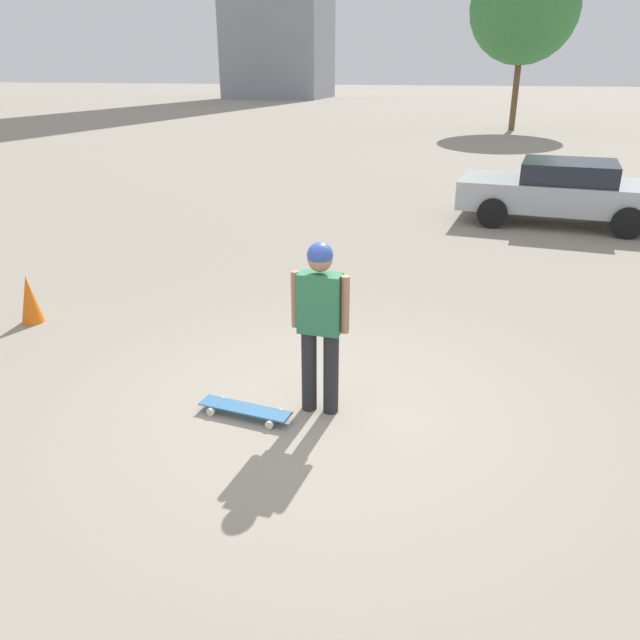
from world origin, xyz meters
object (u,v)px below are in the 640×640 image
(traffic_cone, at_px, (30,299))
(person, at_px, (320,316))
(skateboard, at_px, (245,409))
(car_parked_near, at_px, (562,191))

(traffic_cone, bearing_deg, person, -16.47)
(skateboard, relative_size, car_parked_near, 0.22)
(skateboard, bearing_deg, car_parked_near, -104.36)
(person, height_order, traffic_cone, person)
(person, distance_m, traffic_cone, 4.38)
(skateboard, bearing_deg, person, -148.57)
(skateboard, relative_size, traffic_cone, 1.49)
(skateboard, bearing_deg, traffic_cone, -16.25)
(car_parked_near, height_order, traffic_cone, car_parked_near)
(person, relative_size, skateboard, 1.80)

